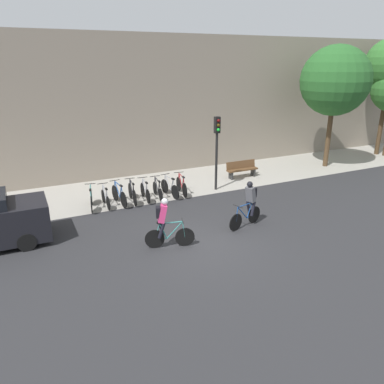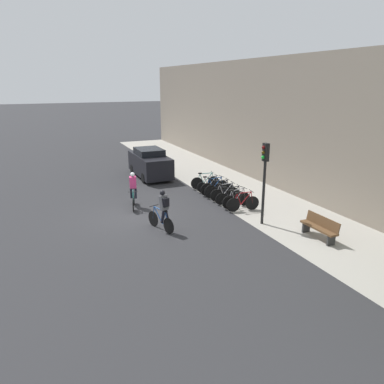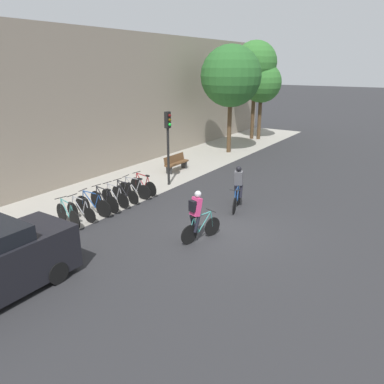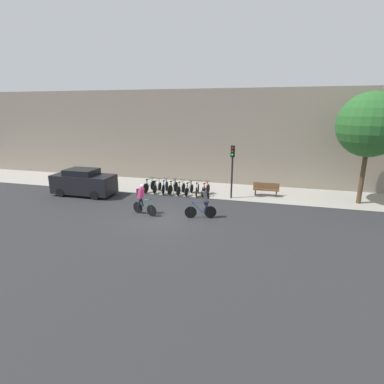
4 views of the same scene
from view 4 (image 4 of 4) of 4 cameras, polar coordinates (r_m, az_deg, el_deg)
The scene contains 17 objects.
ground at distance 16.67m, azimuth -5.91°, elevation -5.09°, with size 200.00×200.00×0.00m, color #2B2B2D.
kerb_strip at distance 22.79m, azimuth 0.16°, elevation 0.69°, with size 44.00×4.50×0.01m, color #A39E93.
building_facade at distance 24.59m, azimuth 1.73°, elevation 10.48°, with size 44.00×0.60×7.36m, color gray.
cyclist_pink at distance 17.25m, azimuth -9.53°, elevation -1.19°, with size 1.63×0.62×1.77m.
cyclist_grey at distance 16.42m, azimuth 2.28°, elevation -1.85°, with size 1.70×0.65×1.78m.
parked_bike_0 at distance 22.09m, azimuth -8.09°, elevation 1.15°, with size 0.49×1.68×0.99m.
parked_bike_1 at distance 21.87m, azimuth -6.64°, elevation 0.95°, with size 0.46×1.59×0.93m.
parked_bike_2 at distance 21.65m, azimuth -5.16°, elevation 0.95°, with size 0.46×1.76×0.99m.
parked_bike_3 at distance 21.45m, azimuth -3.65°, elevation 0.85°, with size 0.46×1.74×0.99m.
parked_bike_4 at distance 21.28m, azimuth -2.12°, elevation 0.69°, with size 0.46×1.66×0.96m.
parked_bike_5 at distance 21.11m, azimuth -0.56°, elevation 0.54°, with size 0.46×1.65×0.94m.
parked_bike_6 at distance 20.96m, azimuth 1.03°, elevation 0.48°, with size 0.46×1.69×0.97m.
parked_bike_7 at distance 20.83m, azimuth 2.63°, elevation 0.38°, with size 0.46×1.68×0.98m.
traffic_light_pole at distance 19.97m, azimuth 7.70°, elevation 5.66°, with size 0.26×0.30×3.56m.
bench at distance 21.41m, azimuth 13.92°, elevation 0.54°, with size 1.77×0.44×0.89m.
parked_car at distance 22.18m, azimuth -19.92°, elevation 1.70°, with size 4.30×1.84×1.85m.
street_tree_0 at distance 21.28m, azimuth 30.85°, elevation 10.92°, with size 3.89×3.89×6.89m.
Camera 4 is at (5.72, -14.52, 5.86)m, focal length 28.00 mm.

